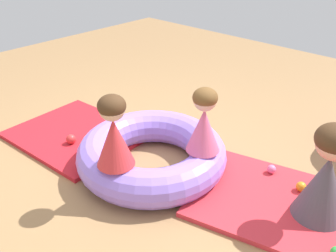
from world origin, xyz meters
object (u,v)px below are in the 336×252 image
at_px(play_ball_orange, 301,187).
at_px(play_ball_teal, 127,127).
at_px(play_ball_red, 71,139).
at_px(child_in_red, 114,132).
at_px(adult_seated, 327,174).
at_px(play_ball_pink, 272,169).
at_px(inflatable_cushion, 152,153).
at_px(child_in_pink, 204,121).

bearing_deg(play_ball_orange, play_ball_teal, -170.79).
xyz_separation_m(play_ball_red, play_ball_orange, (1.87, 0.79, -0.01)).
height_order(child_in_red, play_ball_teal, child_in_red).
distance_m(play_ball_red, play_ball_teal, 0.55).
bearing_deg(play_ball_red, play_ball_orange, 22.88).
height_order(adult_seated, play_ball_teal, adult_seated).
relative_size(adult_seated, play_ball_pink, 9.89).
relative_size(inflatable_cushion, play_ball_red, 13.95).
bearing_deg(adult_seated, play_ball_pink, -176.31).
bearing_deg(play_ball_pink, child_in_pink, -131.85).
bearing_deg(adult_seated, child_in_pink, -138.12).
relative_size(child_in_pink, play_ball_pink, 7.10).
relative_size(child_in_pink, play_ball_red, 5.75).
height_order(child_in_red, adult_seated, child_in_red).
bearing_deg(play_ball_red, child_in_pink, 18.88).
height_order(child_in_red, play_ball_pink, child_in_red).
xyz_separation_m(play_ball_orange, play_ball_teal, (-1.68, -0.27, 0.00)).
distance_m(adult_seated, play_ball_teal, 1.91).
xyz_separation_m(child_in_red, play_ball_teal, (-0.67, 0.69, -0.49)).
relative_size(child_in_red, play_ball_orange, 7.12).
xyz_separation_m(inflatable_cushion, play_ball_red, (-0.79, -0.27, -0.07)).
bearing_deg(adult_seated, play_ball_teal, -148.72).
bearing_deg(play_ball_red, play_ball_teal, 69.45).
bearing_deg(play_ball_teal, child_in_red, -45.68).
bearing_deg(adult_seated, play_ball_orange, 169.01).
bearing_deg(child_in_red, child_in_pink, -61.76).
distance_m(inflatable_cushion, child_in_pink, 0.59).
bearing_deg(child_in_red, inflatable_cushion, -21.76).
bearing_deg(child_in_red, adult_seated, -87.95).
distance_m(inflatable_cushion, play_ball_pink, 0.99).
distance_m(play_ball_orange, play_ball_teal, 1.70).
relative_size(child_in_red, child_in_pink, 1.06).
distance_m(child_in_red, play_ball_red, 1.00).
bearing_deg(child_in_pink, play_ball_teal, -35.83).
distance_m(child_in_red, play_ball_pink, 1.34).
height_order(inflatable_cushion, play_ball_pink, inflatable_cushion).
distance_m(inflatable_cushion, play_ball_orange, 1.21).
xyz_separation_m(child_in_pink, play_ball_orange, (0.67, 0.38, -0.47)).
relative_size(child_in_red, adult_seated, 0.76).
xyz_separation_m(child_in_red, play_ball_pink, (0.73, 1.01, -0.49)).
relative_size(inflatable_cushion, child_in_pink, 2.43).
xyz_separation_m(adult_seated, play_ball_orange, (-0.20, 0.16, -0.31)).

